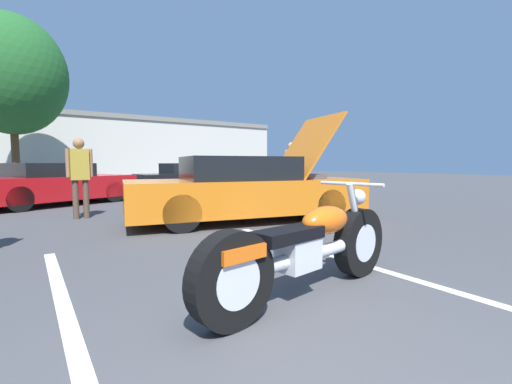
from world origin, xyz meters
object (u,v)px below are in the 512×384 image
Objects in this scene: motorcycle at (307,249)px; spectator_by_show_car at (80,171)px; show_car_hood_open at (248,190)px; tree_background at (11,75)px; spectator_near_motorcycle at (291,166)px; parked_car_mid_row at (53,185)px; parked_car_right_row at (194,179)px.

motorcycle is 1.41× the size of spectator_by_show_car.
show_car_hood_open is (1.78, 3.73, 0.22)m from motorcycle.
tree_background is 4.23× the size of spectator_near_motorcycle.
parked_car_mid_row is 5.20m from parked_car_right_row.
show_car_hood_open is 3.90m from spectator_near_motorcycle.
spectator_near_motorcycle is (3.10, 2.32, 0.47)m from show_car_hood_open.
parked_car_mid_row is (0.97, -7.69, -4.55)m from tree_background.
spectator_near_motorcycle reaches higher than spectator_by_show_car.
motorcycle is at bearing -105.38° from parked_car_mid_row.
tree_background is at bearing 119.51° from show_car_hood_open.
motorcycle is 0.48× the size of show_car_hood_open.
motorcycle is 6.05m from spectator_by_show_car.
show_car_hood_open is at bearing -37.81° from spectator_by_show_car.
parked_car_mid_row is at bearing 153.34° from spectator_near_motorcycle.
show_car_hood_open is 2.74× the size of spectator_near_motorcycle.
tree_background reaches higher than spectator_near_motorcycle.
motorcycle is at bearing -103.30° from show_car_hood_open.
tree_background is 1.54× the size of show_car_hood_open.
show_car_hood_open reaches higher than parked_car_right_row.
parked_car_right_row is 2.44× the size of spectator_near_motorcycle.
tree_background is at bearing 88.78° from motorcycle.
motorcycle is 11.27m from parked_car_right_row.
show_car_hood_open is (4.11, -13.14, -4.49)m from tree_background.
show_car_hood_open is at bearing -143.21° from spectator_near_motorcycle.
parked_car_mid_row is at bearing 132.07° from show_car_hood_open.
show_car_hood_open is 7.18m from parked_car_right_row.
show_car_hood_open is 1.09× the size of parked_car_mid_row.
show_car_hood_open is at bearing -72.63° from tree_background.
spectator_by_show_car is at bearing -83.33° from tree_background.
tree_background reaches higher than parked_car_right_row.
spectator_by_show_car is at bearing 90.99° from motorcycle.
show_car_hood_open is at bearing -83.90° from parked_car_mid_row.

